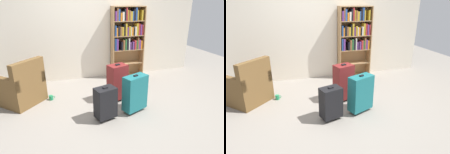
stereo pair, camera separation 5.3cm
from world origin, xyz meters
The scene contains 8 objects.
ground_plane centered at (0.00, 0.00, 0.00)m, with size 9.94×9.94×0.00m, color gray.
back_wall centered at (0.00, 1.74, 1.30)m, with size 5.68×0.10×2.60m, color beige.
bookshelf centered at (0.91, 1.54, 1.06)m, with size 0.83×0.28×1.79m.
armchair centered at (-1.59, 0.69, 0.32)m, with size 0.99×0.99×0.90m.
mug centered at (-1.06, 0.64, 0.05)m, with size 0.12×0.08×0.10m.
suitcase_teal centered at (0.40, -0.25, 0.37)m, with size 0.49×0.36×0.71m.
suitcase_black centered at (-0.17, -0.35, 0.31)m, with size 0.40×0.32×0.60m.
suitcase_dark_red centered at (0.24, 0.27, 0.40)m, with size 0.42×0.35×0.76m.
Camera 2 is at (-0.85, -3.20, 1.90)m, focal length 31.68 mm.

